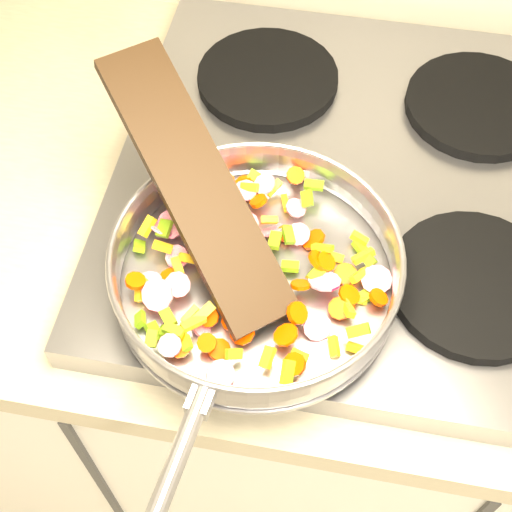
# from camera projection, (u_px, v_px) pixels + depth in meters

# --- Properties ---
(cooktop) EXTENTS (0.60, 0.60, 0.04)m
(cooktop) POSITION_uv_depth(u_px,v_px,m) (358.00, 185.00, 0.89)
(cooktop) COLOR #939399
(cooktop) RESTS_ON counter_top
(grate_fl) EXTENTS (0.19, 0.19, 0.02)m
(grate_fl) POSITION_uv_depth(u_px,v_px,m) (225.00, 246.00, 0.81)
(grate_fl) COLOR black
(grate_fl) RESTS_ON cooktop
(grate_fr) EXTENTS (0.19, 0.19, 0.02)m
(grate_fr) POSITION_uv_depth(u_px,v_px,m) (475.00, 284.00, 0.78)
(grate_fr) COLOR black
(grate_fr) RESTS_ON cooktop
(grate_bl) EXTENTS (0.19, 0.19, 0.02)m
(grate_bl) POSITION_uv_depth(u_px,v_px,m) (268.00, 78.00, 0.96)
(grate_bl) COLOR black
(grate_bl) RESTS_ON cooktop
(grate_br) EXTENTS (0.19, 0.19, 0.02)m
(grate_br) POSITION_uv_depth(u_px,v_px,m) (478.00, 105.00, 0.93)
(grate_br) COLOR black
(grate_br) RESTS_ON cooktop
(saute_pan) EXTENTS (0.35, 0.51, 0.06)m
(saute_pan) POSITION_uv_depth(u_px,v_px,m) (255.00, 268.00, 0.74)
(saute_pan) COLOR #9E9EA5
(saute_pan) RESTS_ON grate_fl
(vegetable_heap) EXTENTS (0.29, 0.30, 0.05)m
(vegetable_heap) POSITION_uv_depth(u_px,v_px,m) (245.00, 267.00, 0.76)
(vegetable_heap) COLOR #6B9E13
(vegetable_heap) RESTS_ON saute_pan
(wooden_spatula) EXTENTS (0.26, 0.29, 0.13)m
(wooden_spatula) POSITION_uv_depth(u_px,v_px,m) (195.00, 183.00, 0.74)
(wooden_spatula) COLOR black
(wooden_spatula) RESTS_ON saute_pan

